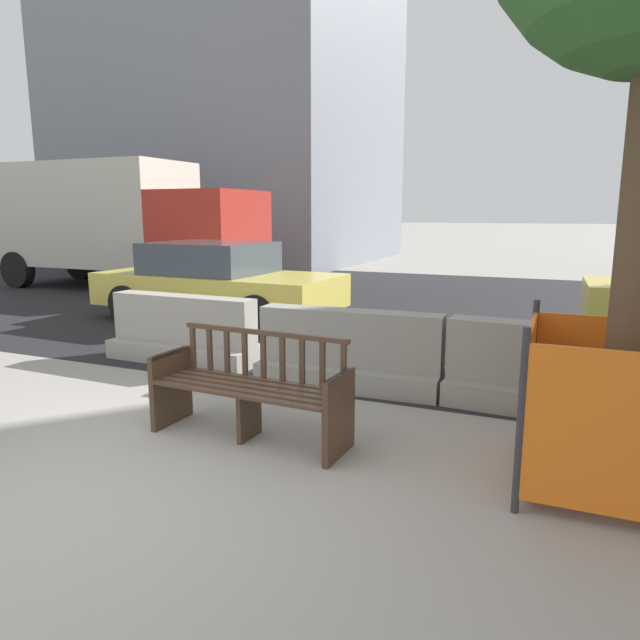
% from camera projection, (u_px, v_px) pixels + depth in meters
% --- Properties ---
extents(ground_plane, '(200.00, 200.00, 0.00)m').
position_uv_depth(ground_plane, '(71.00, 502.00, 3.73)').
color(ground_plane, gray).
extents(street_asphalt, '(120.00, 12.00, 0.01)m').
position_uv_depth(street_asphalt, '(408.00, 305.00, 11.59)').
color(street_asphalt, black).
rests_on(street_asphalt, ground).
extents(street_bench, '(1.71, 0.61, 0.88)m').
position_uv_depth(street_bench, '(250.00, 392.00, 4.74)').
color(street_bench, '#473323').
rests_on(street_bench, ground).
extents(jersey_barrier_centre, '(2.03, 0.76, 0.84)m').
position_uv_depth(jersey_barrier_centre, '(350.00, 356.00, 6.17)').
color(jersey_barrier_centre, gray).
rests_on(jersey_barrier_centre, ground).
extents(jersey_barrier_left, '(2.01, 0.72, 0.84)m').
position_uv_depth(jersey_barrier_left, '(184.00, 334.00, 7.23)').
color(jersey_barrier_left, '#9E998E').
rests_on(jersey_barrier_left, ground).
extents(jersey_barrier_right, '(2.03, 0.78, 0.84)m').
position_uv_depth(jersey_barrier_right, '(555.00, 377.00, 5.37)').
color(jersey_barrier_right, gray).
rests_on(jersey_barrier_right, ground).
extents(construction_fence, '(1.21, 1.21, 1.20)m').
position_uv_depth(construction_fence, '(619.00, 406.00, 3.80)').
color(construction_fence, '#2D2D33').
rests_on(construction_fence, ground).
extents(car_sedan_mid, '(4.29, 2.09, 1.35)m').
position_uv_depth(car_sedan_mid, '(217.00, 281.00, 9.99)').
color(car_sedan_mid, '#DBC64C').
rests_on(car_sedan_mid, ground).
extents(delivery_truck, '(6.80, 2.32, 3.05)m').
position_uv_depth(delivery_truck, '(121.00, 220.00, 14.01)').
color(delivery_truck, '#B2281E').
rests_on(delivery_truck, ground).
extents(building_centre_left, '(10.77, 9.87, 18.79)m').
position_uv_depth(building_centre_left, '(234.00, 10.00, 21.55)').
color(building_centre_left, gray).
rests_on(building_centre_left, ground).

